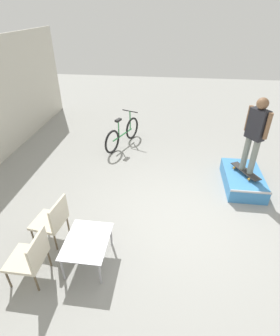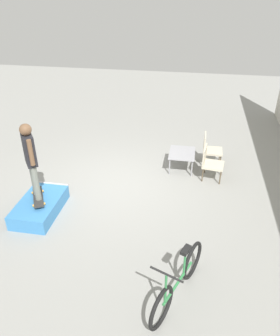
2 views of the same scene
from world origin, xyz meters
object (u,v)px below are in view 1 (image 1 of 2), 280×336
(skate_ramp_box, at_px, (243,180))
(skateboard_on_ramp, at_px, (245,171))
(bicycle, at_px, (123,134))
(patio_chair_right, at_px, (53,219))
(patio_chair_left, at_px, (31,256))
(coffee_table, at_px, (87,243))
(person_skater, at_px, (256,131))

(skate_ramp_box, xyz_separation_m, skateboard_on_ramp, (-0.02, -0.01, 0.25))
(skate_ramp_box, relative_size, bicycle, 0.85)
(patio_chair_right, bearing_deg, patio_chair_left, 7.47)
(coffee_table, relative_size, bicycle, 0.52)
(patio_chair_left, bearing_deg, patio_chair_right, -179.57)
(skateboard_on_ramp, relative_size, person_skater, 0.48)
(person_skater, relative_size, coffee_table, 1.94)
(person_skater, distance_m, patio_chair_left, 4.79)
(coffee_table, distance_m, bicycle, 4.26)
(patio_chair_left, bearing_deg, skate_ramp_box, 129.01)
(skateboard_on_ramp, height_order, patio_chair_right, patio_chair_right)
(person_skater, distance_m, patio_chair_right, 4.35)
(patio_chair_right, bearing_deg, person_skater, 127.43)
(patio_chair_right, xyz_separation_m, bicycle, (3.86, -0.52, -0.12))
(bicycle, bearing_deg, coffee_table, -154.99)
(skateboard_on_ramp, bearing_deg, bicycle, 33.00)
(person_skater, bearing_deg, patio_chair_left, 92.74)
(coffee_table, xyz_separation_m, patio_chair_right, (0.39, 0.73, 0.06))
(patio_chair_left, bearing_deg, skateboard_on_ramp, 128.77)
(skate_ramp_box, xyz_separation_m, coffee_table, (-2.53, 2.94, 0.26))
(bicycle, bearing_deg, skateboard_on_ramp, -96.59)
(skateboard_on_ramp, relative_size, patio_chair_right, 0.93)
(skate_ramp_box, relative_size, skateboard_on_ramp, 1.75)
(person_skater, relative_size, bicycle, 1.01)
(skate_ramp_box, xyz_separation_m, patio_chair_left, (-2.93, 3.67, 0.32))
(person_skater, bearing_deg, bicycle, 25.61)
(person_skater, bearing_deg, coffee_table, 94.78)
(coffee_table, relative_size, patio_chair_right, 1.00)
(skateboard_on_ramp, distance_m, bicycle, 3.61)
(coffee_table, height_order, patio_chair_left, patio_chair_left)
(patio_chair_left, distance_m, patio_chair_right, 0.79)
(coffee_table, xyz_separation_m, bicycle, (4.25, 0.21, -0.06))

